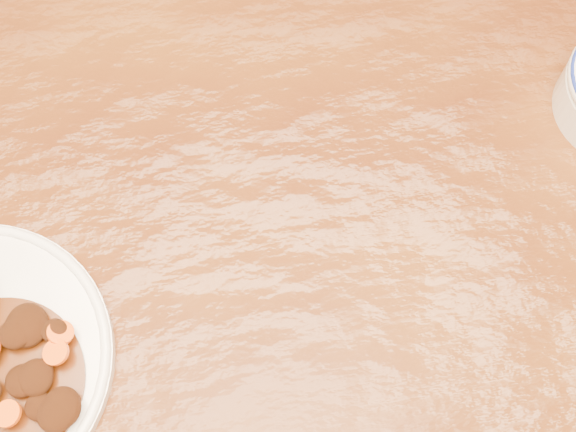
{
  "coord_description": "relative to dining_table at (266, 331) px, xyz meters",
  "views": [
    {
      "loc": [
        0.0,
        -0.19,
        1.37
      ],
      "look_at": [
        0.03,
        0.07,
        0.77
      ],
      "focal_mm": 50.0,
      "sensor_mm": 36.0,
      "label": 1
    }
  ],
  "objects": [
    {
      "name": "dining_table",
      "position": [
        0.0,
        0.0,
        0.0
      ],
      "size": [
        1.55,
        0.98,
        0.75
      ],
      "rotation": [
        0.0,
        0.0,
        0.05
      ],
      "color": "#5E3310",
      "rests_on": "ground"
    },
    {
      "name": "mince_stew",
      "position": [
        -0.2,
        -0.04,
        0.1
      ],
      "size": [
        0.13,
        0.13,
        0.02
      ],
      "color": "#4C1F08",
      "rests_on": "dinner_plate"
    }
  ]
}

